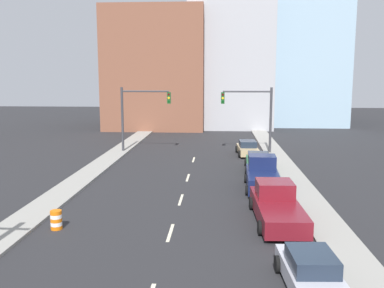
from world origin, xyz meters
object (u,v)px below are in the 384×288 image
(pickup_truck_maroon, at_px, (277,206))
(pickup_truck_navy, at_px, (262,176))
(traffic_barrel, at_px, (56,220))
(sedan_silver, at_px, (311,273))
(sedan_green, at_px, (258,162))
(traffic_signal_right, at_px, (256,111))
(sedan_tan, at_px, (248,148))
(traffic_signal_left, at_px, (136,110))

(pickup_truck_maroon, height_order, pickup_truck_navy, pickup_truck_navy)
(traffic_barrel, relative_size, pickup_truck_navy, 0.18)
(sedan_silver, distance_m, pickup_truck_maroon, 7.43)
(sedan_silver, bearing_deg, traffic_barrel, 151.21)
(pickup_truck_navy, relative_size, sedan_green, 1.10)
(sedan_silver, xyz_separation_m, pickup_truck_navy, (-0.35, 13.89, 0.23))
(pickup_truck_navy, height_order, sedan_green, pickup_truck_navy)
(traffic_signal_right, xyz_separation_m, sedan_tan, (-0.83, -0.85, -3.57))
(sedan_silver, height_order, sedan_green, sedan_green)
(traffic_barrel, height_order, sedan_green, sedan_green)
(traffic_signal_left, xyz_separation_m, sedan_green, (11.34, -7.55, -3.57))
(sedan_tan, bearing_deg, traffic_barrel, -120.03)
(sedan_silver, distance_m, sedan_green, 19.68)
(traffic_signal_right, bearing_deg, sedan_silver, -90.59)
(pickup_truck_maroon, xyz_separation_m, pickup_truck_navy, (-0.11, 6.47, 0.07))
(traffic_barrel, distance_m, sedan_green, 18.12)
(traffic_barrel, relative_size, sedan_silver, 0.21)
(traffic_signal_right, distance_m, traffic_barrel, 24.99)
(traffic_signal_left, relative_size, sedan_tan, 1.42)
(sedan_silver, xyz_separation_m, sedan_tan, (-0.54, 26.38, 0.01))
(traffic_signal_left, height_order, pickup_truck_navy, traffic_signal_left)
(traffic_barrel, bearing_deg, sedan_green, 52.13)
(traffic_signal_right, xyz_separation_m, sedan_silver, (-0.28, -27.24, -3.57))
(traffic_signal_right, relative_size, pickup_truck_navy, 1.21)
(traffic_signal_left, distance_m, sedan_tan, 11.50)
(pickup_truck_maroon, bearing_deg, traffic_signal_right, 86.56)
(traffic_barrel, bearing_deg, pickup_truck_maroon, 10.52)
(pickup_truck_navy, bearing_deg, pickup_truck_maroon, -87.05)
(pickup_truck_maroon, relative_size, sedan_tan, 1.42)
(sedan_silver, height_order, pickup_truck_navy, pickup_truck_navy)
(traffic_barrel, distance_m, sedan_silver, 12.46)
(traffic_barrel, bearing_deg, sedan_tan, 63.03)
(pickup_truck_maroon, height_order, sedan_tan, pickup_truck_maroon)
(traffic_barrel, distance_m, pickup_truck_maroon, 11.19)
(traffic_signal_left, bearing_deg, pickup_truck_navy, -50.25)
(traffic_signal_left, height_order, traffic_barrel, traffic_signal_left)
(traffic_signal_right, distance_m, sedan_tan, 3.76)
(pickup_truck_navy, bearing_deg, traffic_barrel, -140.00)
(traffic_signal_left, bearing_deg, sedan_tan, -4.47)
(traffic_signal_right, height_order, pickup_truck_navy, traffic_signal_right)
(traffic_signal_left, height_order, pickup_truck_maroon, traffic_signal_left)
(traffic_signal_right, relative_size, sedan_green, 1.34)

